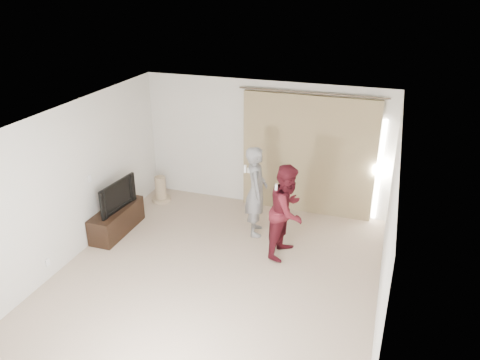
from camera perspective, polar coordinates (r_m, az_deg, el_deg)
name	(u,v)px	position (r m, az deg, el deg)	size (l,w,h in m)	color
floor	(216,276)	(7.69, -2.92, -11.59)	(5.50, 5.50, 0.00)	tan
wall_back	(264,145)	(9.41, 2.98, 4.29)	(5.00, 0.04, 2.60)	silver
wall_left	(73,182)	(8.19, -19.64, -0.24)	(0.04, 5.50, 2.60)	silver
ceiling	(212,120)	(6.53, -3.40, 7.32)	(5.00, 5.50, 0.01)	white
curtain	(308,156)	(9.20, 8.34, 2.93)	(2.80, 0.11, 2.46)	tan
tv_console	(117,220)	(9.04, -14.78, -4.74)	(0.44, 1.27, 0.49)	black
tv	(114,195)	(8.81, -15.13, -1.76)	(0.96, 0.13, 0.56)	black
scratching_post	(161,191)	(10.07, -9.63, -1.33)	(0.41, 0.41, 0.54)	tan
person_man	(256,191)	(8.46, 1.99, -1.36)	(0.57, 0.71, 1.70)	slate
person_woman	(287,211)	(7.86, 5.80, -3.77)	(0.76, 0.90, 1.65)	#52131D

